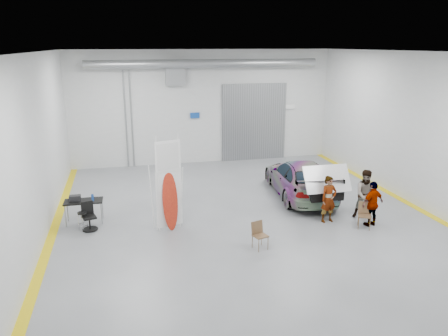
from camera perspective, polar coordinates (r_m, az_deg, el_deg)
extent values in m
plane|color=slate|center=(16.69, 2.63, -6.13)|extent=(16.00, 16.00, 0.00)
cube|color=silver|center=(15.45, -23.08, 2.46)|extent=(0.02, 16.00, 6.00)
cube|color=silver|center=(18.95, 23.64, 4.68)|extent=(0.02, 16.00, 6.00)
cube|color=silver|center=(23.49, -2.66, 7.92)|extent=(14.00, 0.02, 6.00)
cube|color=silver|center=(8.72, 17.49, -6.76)|extent=(14.00, 0.02, 6.00)
cube|color=silver|center=(15.47, 2.92, 14.94)|extent=(14.00, 16.00, 0.02)
cube|color=gray|center=(24.22, 3.96, 5.98)|extent=(3.60, 0.12, 4.20)
cube|color=gray|center=(23.00, -6.44, 12.18)|extent=(1.00, 0.50, 1.20)
cylinder|color=gray|center=(22.69, -2.45, 13.47)|extent=(11.90, 0.44, 0.44)
cube|color=#124098|center=(23.38, -3.83, 6.87)|extent=(0.50, 0.04, 0.30)
cube|color=white|center=(24.76, 8.46, 7.94)|extent=(0.70, 0.04, 0.25)
cylinder|color=gray|center=(23.09, -11.97, 6.20)|extent=(0.08, 0.08, 5.00)
cylinder|color=gray|center=(23.09, -12.71, 6.15)|extent=(0.08, 0.08, 5.00)
cube|color=#D4B80B|center=(16.32, -21.42, -7.78)|extent=(0.30, 16.00, 0.01)
cube|color=#D4B80B|center=(19.60, 22.32, -3.93)|extent=(0.30, 16.00, 0.01)
imported|color=silver|center=(18.81, 9.89, -1.32)|extent=(2.68, 5.45, 1.52)
imported|color=#9C7755|center=(16.21, 13.51, -3.98)|extent=(0.68, 0.51, 1.72)
imported|color=slate|center=(16.91, 18.10, -3.29)|extent=(1.09, 0.96, 1.85)
imported|color=#A75C37|center=(16.30, 18.84, -4.44)|extent=(1.03, 0.65, 1.65)
cube|color=white|center=(15.16, -7.43, -4.03)|extent=(0.92, 0.31, 2.02)
ellipsoid|color=red|center=(15.10, -7.38, -4.34)|extent=(0.61, 0.42, 2.13)
cube|color=white|center=(14.70, -7.62, 1.49)|extent=(0.89, 0.30, 1.06)
cylinder|color=white|center=(14.95, -8.99, -2.12)|extent=(0.03, 0.03, 3.36)
cylinder|color=white|center=(15.02, -6.01, -1.92)|extent=(0.03, 0.03, 3.36)
cube|color=brown|center=(13.92, 4.76, -8.81)|extent=(0.51, 0.50, 0.04)
cube|color=brown|center=(13.99, 4.54, -7.66)|extent=(0.42, 0.20, 0.40)
cube|color=brown|center=(16.12, 17.88, -5.95)|extent=(0.58, 0.57, 0.04)
cube|color=brown|center=(16.19, 17.59, -4.92)|extent=(0.43, 0.28, 0.42)
cylinder|color=black|center=(15.90, -18.06, -5.60)|extent=(0.32, 0.32, 0.05)
torus|color=silver|center=(16.06, -17.93, -7.04)|extent=(0.34, 0.34, 0.02)
cylinder|color=gray|center=(16.42, -19.98, -5.99)|extent=(0.03, 0.03, 0.80)
cylinder|color=gray|center=(16.30, -15.68, -5.76)|extent=(0.03, 0.03, 0.80)
cylinder|color=gray|center=(16.94, -19.78, -5.30)|extent=(0.03, 0.03, 0.80)
cylinder|color=gray|center=(16.83, -15.62, -5.07)|extent=(0.03, 0.03, 0.80)
cube|color=black|center=(16.46, -17.89, -4.15)|extent=(1.36, 0.70, 0.04)
cylinder|color=#183F94|center=(16.28, -16.79, -3.73)|extent=(0.09, 0.09, 0.25)
cube|color=black|center=(16.51, -18.88, -3.74)|extent=(0.39, 0.25, 0.20)
cylinder|color=black|center=(16.04, -17.06, -7.65)|extent=(0.53, 0.53, 0.04)
cylinder|color=black|center=(15.95, -17.13, -6.91)|extent=(0.06, 0.06, 0.45)
cube|color=black|center=(15.87, -17.20, -6.15)|extent=(0.53, 0.53, 0.07)
cube|color=black|center=(15.96, -17.24, -4.94)|extent=(0.41, 0.17, 0.47)
cube|color=silver|center=(16.52, 13.21, -1.10)|extent=(1.78, 1.08, 0.04)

